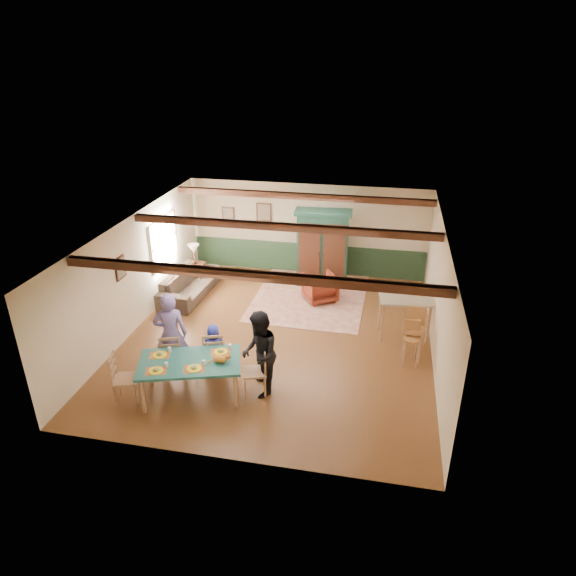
% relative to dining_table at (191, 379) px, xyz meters
% --- Properties ---
extents(floor, '(8.00, 8.00, 0.00)m').
position_rel_dining_table_xyz_m(floor, '(1.19, 2.50, -0.40)').
color(floor, '#553018').
rests_on(floor, ground).
extents(wall_back, '(7.00, 0.02, 2.70)m').
position_rel_dining_table_xyz_m(wall_back, '(1.19, 6.50, 0.95)').
color(wall_back, beige).
rests_on(wall_back, floor).
extents(wall_left, '(0.02, 8.00, 2.70)m').
position_rel_dining_table_xyz_m(wall_left, '(-2.31, 2.50, 0.95)').
color(wall_left, beige).
rests_on(wall_left, floor).
extents(wall_right, '(0.02, 8.00, 2.70)m').
position_rel_dining_table_xyz_m(wall_right, '(4.69, 2.50, 0.95)').
color(wall_right, beige).
rests_on(wall_right, floor).
extents(ceiling, '(7.00, 8.00, 0.02)m').
position_rel_dining_table_xyz_m(ceiling, '(1.19, 2.50, 2.30)').
color(ceiling, white).
rests_on(ceiling, wall_back).
extents(wainscot_back, '(6.95, 0.03, 0.90)m').
position_rel_dining_table_xyz_m(wainscot_back, '(1.19, 6.48, 0.05)').
color(wainscot_back, '#1E3722').
rests_on(wainscot_back, floor).
extents(ceiling_beam_front, '(6.95, 0.16, 0.16)m').
position_rel_dining_table_xyz_m(ceiling_beam_front, '(1.19, 0.20, 2.21)').
color(ceiling_beam_front, black).
rests_on(ceiling_beam_front, ceiling).
extents(ceiling_beam_mid, '(6.95, 0.16, 0.16)m').
position_rel_dining_table_xyz_m(ceiling_beam_mid, '(1.19, 2.90, 2.21)').
color(ceiling_beam_mid, black).
rests_on(ceiling_beam_mid, ceiling).
extents(ceiling_beam_back, '(6.95, 0.16, 0.16)m').
position_rel_dining_table_xyz_m(ceiling_beam_back, '(1.19, 5.50, 2.21)').
color(ceiling_beam_back, black).
rests_on(ceiling_beam_back, ceiling).
extents(window_left, '(0.06, 1.60, 1.30)m').
position_rel_dining_table_xyz_m(window_left, '(-2.28, 4.20, 1.15)').
color(window_left, white).
rests_on(window_left, wall_left).
extents(picture_left_wall, '(0.04, 0.42, 0.52)m').
position_rel_dining_table_xyz_m(picture_left_wall, '(-2.28, 1.90, 1.35)').
color(picture_left_wall, gray).
rests_on(picture_left_wall, wall_left).
extents(picture_back_a, '(0.45, 0.04, 0.55)m').
position_rel_dining_table_xyz_m(picture_back_a, '(-0.11, 6.47, 1.40)').
color(picture_back_a, gray).
rests_on(picture_back_a, wall_back).
extents(picture_back_b, '(0.38, 0.04, 0.48)m').
position_rel_dining_table_xyz_m(picture_back_b, '(-1.21, 6.47, 1.25)').
color(picture_back_b, gray).
rests_on(picture_back_b, wall_back).
extents(dining_table, '(2.15, 1.58, 0.80)m').
position_rel_dining_table_xyz_m(dining_table, '(0.00, 0.00, 0.00)').
color(dining_table, '#1A534D').
rests_on(dining_table, floor).
extents(dining_chair_far_left, '(0.57, 0.58, 1.01)m').
position_rel_dining_table_xyz_m(dining_chair_far_left, '(-0.63, 0.61, 0.11)').
color(dining_chair_far_left, '#9E704F').
rests_on(dining_chair_far_left, floor).
extents(dining_chair_far_right, '(0.57, 0.58, 1.01)m').
position_rel_dining_table_xyz_m(dining_chair_far_right, '(0.18, 0.86, 0.11)').
color(dining_chair_far_right, '#9E704F').
rests_on(dining_chair_far_right, floor).
extents(dining_chair_end_left, '(0.58, 0.57, 1.01)m').
position_rel_dining_table_xyz_m(dining_chair_end_left, '(-1.17, -0.36, 0.11)').
color(dining_chair_end_left, '#9E704F').
rests_on(dining_chair_end_left, floor).
extents(dining_chair_end_right, '(0.58, 0.57, 1.01)m').
position_rel_dining_table_xyz_m(dining_chair_end_right, '(1.17, 0.36, 0.11)').
color(dining_chair_end_right, '#9E704F').
rests_on(dining_chair_end_right, floor).
extents(person_man, '(0.77, 0.62, 1.84)m').
position_rel_dining_table_xyz_m(person_man, '(-0.66, 0.69, 0.52)').
color(person_man, '#725DA1').
rests_on(person_man, floor).
extents(person_woman, '(0.89, 1.01, 1.76)m').
position_rel_dining_table_xyz_m(person_woman, '(1.28, 0.39, 0.48)').
color(person_woman, black).
rests_on(person_woman, floor).
extents(person_child, '(0.60, 0.48, 1.07)m').
position_rel_dining_table_xyz_m(person_child, '(0.16, 0.94, 0.14)').
color(person_child, navy).
rests_on(person_child, floor).
extents(cat, '(0.41, 0.25, 0.19)m').
position_rel_dining_table_xyz_m(cat, '(0.59, 0.07, 0.50)').
color(cat, orange).
rests_on(cat, dining_table).
extents(place_setting_near_left, '(0.50, 0.43, 0.11)m').
position_rel_dining_table_xyz_m(place_setting_near_left, '(-0.48, -0.43, 0.46)').
color(place_setting_near_left, yellow).
rests_on(place_setting_near_left, dining_table).
extents(place_setting_near_center, '(0.50, 0.43, 0.11)m').
position_rel_dining_table_xyz_m(place_setting_near_center, '(0.18, -0.22, 0.46)').
color(place_setting_near_center, yellow).
rests_on(place_setting_near_center, dining_table).
extents(place_setting_far_left, '(0.50, 0.43, 0.11)m').
position_rel_dining_table_xyz_m(place_setting_far_left, '(-0.64, 0.08, 0.46)').
color(place_setting_far_left, yellow).
rests_on(place_setting_far_left, dining_table).
extents(place_setting_far_right, '(0.50, 0.43, 0.11)m').
position_rel_dining_table_xyz_m(place_setting_far_right, '(0.48, 0.43, 0.46)').
color(place_setting_far_right, yellow).
rests_on(place_setting_far_right, dining_table).
extents(area_rug, '(3.01, 3.55, 0.01)m').
position_rel_dining_table_xyz_m(area_rug, '(1.56, 4.75, -0.39)').
color(area_rug, beige).
rests_on(area_rug, floor).
extents(armoire, '(1.58, 0.71, 2.19)m').
position_rel_dining_table_xyz_m(armoire, '(1.75, 5.70, 0.70)').
color(armoire, '#133026').
rests_on(armoire, floor).
extents(armchair, '(1.09, 1.10, 0.74)m').
position_rel_dining_table_xyz_m(armchair, '(1.85, 4.67, -0.03)').
color(armchair, '#501710').
rests_on(armchair, floor).
extents(sofa, '(1.03, 2.39, 0.69)m').
position_rel_dining_table_xyz_m(sofa, '(-1.69, 4.25, -0.06)').
color(sofa, '#372B22').
rests_on(sofa, floor).
extents(end_table, '(0.53, 0.53, 0.63)m').
position_rel_dining_table_xyz_m(end_table, '(-1.80, 5.01, -0.09)').
color(end_table, black).
rests_on(end_table, floor).
extents(table_lamp, '(0.33, 0.33, 0.57)m').
position_rel_dining_table_xyz_m(table_lamp, '(-1.80, 5.01, 0.51)').
color(table_lamp, beige).
rests_on(table_lamp, end_table).
extents(counter_table, '(1.27, 0.84, 1.00)m').
position_rel_dining_table_xyz_m(counter_table, '(4.04, 3.15, 0.10)').
color(counter_table, '#BCB392').
rests_on(counter_table, floor).
extents(bar_stool_left, '(0.39, 0.42, 1.00)m').
position_rel_dining_table_xyz_m(bar_stool_left, '(4.18, 1.98, 0.10)').
color(bar_stool_left, '#AB7342').
rests_on(bar_stool_left, floor).
extents(bar_stool_right, '(0.46, 0.50, 1.19)m').
position_rel_dining_table_xyz_m(bar_stool_right, '(4.23, 2.20, 0.20)').
color(bar_stool_right, '#AB7342').
rests_on(bar_stool_right, floor).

